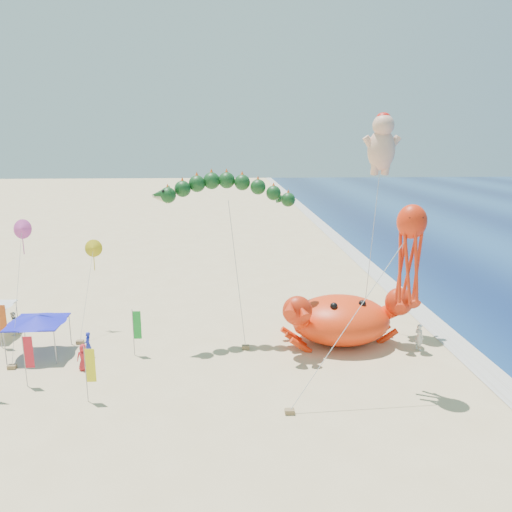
{
  "coord_description": "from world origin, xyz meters",
  "views": [
    {
      "loc": [
        -3.88,
        -29.61,
        13.87
      ],
      "look_at": [
        -2.0,
        2.0,
        6.5
      ],
      "focal_mm": 35.0,
      "sensor_mm": 36.0,
      "label": 1
    }
  ],
  "objects_px": {
    "cherub_kite": "(382,143)",
    "octopus_kite": "(410,247)",
    "canopy_blue": "(37,319)",
    "dragon_kite": "(226,194)",
    "crab_inflatable": "(341,318)"
  },
  "relations": [
    {
      "from": "cherub_kite",
      "to": "octopus_kite",
      "type": "height_order",
      "value": "cherub_kite"
    },
    {
      "from": "cherub_kite",
      "to": "canopy_blue",
      "type": "bearing_deg",
      "value": -170.92
    },
    {
      "from": "canopy_blue",
      "to": "cherub_kite",
      "type": "bearing_deg",
      "value": 9.08
    },
    {
      "from": "crab_inflatable",
      "to": "octopus_kite",
      "type": "distance_m",
      "value": 9.49
    },
    {
      "from": "cherub_kite",
      "to": "octopus_kite",
      "type": "relative_size",
      "value": 1.49
    },
    {
      "from": "crab_inflatable",
      "to": "cherub_kite",
      "type": "xyz_separation_m",
      "value": [
        3.14,
        3.02,
        11.89
      ]
    },
    {
      "from": "dragon_kite",
      "to": "canopy_blue",
      "type": "xyz_separation_m",
      "value": [
        -12.46,
        -2.09,
        -7.9
      ]
    },
    {
      "from": "dragon_kite",
      "to": "octopus_kite",
      "type": "xyz_separation_m",
      "value": [
        9.83,
        -8.02,
        -2.06
      ]
    },
    {
      "from": "cherub_kite",
      "to": "octopus_kite",
      "type": "bearing_deg",
      "value": -96.9
    },
    {
      "from": "crab_inflatable",
      "to": "octopus_kite",
      "type": "relative_size",
      "value": 0.88
    },
    {
      "from": "cherub_kite",
      "to": "canopy_blue",
      "type": "xyz_separation_m",
      "value": [
        -23.46,
        -3.75,
        -11.24
      ]
    },
    {
      "from": "crab_inflatable",
      "to": "dragon_kite",
      "type": "height_order",
      "value": "dragon_kite"
    },
    {
      "from": "crab_inflatable",
      "to": "cherub_kite",
      "type": "height_order",
      "value": "cherub_kite"
    },
    {
      "from": "crab_inflatable",
      "to": "canopy_blue",
      "type": "height_order",
      "value": "crab_inflatable"
    },
    {
      "from": "dragon_kite",
      "to": "crab_inflatable",
      "type": "bearing_deg",
      "value": -9.83
    }
  ]
}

